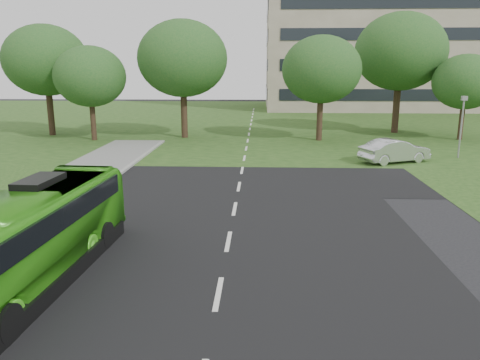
{
  "coord_description": "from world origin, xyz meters",
  "views": [
    {
      "loc": [
        1.13,
        -13.76,
        6.06
      ],
      "look_at": [
        0.29,
        4.86,
        1.6
      ],
      "focal_mm": 35.0,
      "sensor_mm": 36.0,
      "label": 1
    }
  ],
  "objects_px": {
    "tree_park_c": "(322,70)",
    "camera_pole": "(462,118)",
    "tree_park_e": "(466,82)",
    "tree_park_a": "(90,77)",
    "bus": "(27,238)",
    "office_building": "(399,25)",
    "tree_park_d": "(400,52)",
    "sedan": "(395,151)",
    "tree_park_b": "(183,59)",
    "tree_park_f": "(46,60)"
  },
  "relations": [
    {
      "from": "tree_park_a",
      "to": "office_building",
      "type": "bearing_deg",
      "value": 45.7
    },
    {
      "from": "tree_park_c",
      "to": "camera_pole",
      "type": "bearing_deg",
      "value": -42.05
    },
    {
      "from": "sedan",
      "to": "tree_park_f",
      "type": "bearing_deg",
      "value": 42.9
    },
    {
      "from": "sedan",
      "to": "office_building",
      "type": "bearing_deg",
      "value": -39.45
    },
    {
      "from": "tree_park_a",
      "to": "tree_park_b",
      "type": "bearing_deg",
      "value": 14.07
    },
    {
      "from": "tree_park_d",
      "to": "tree_park_e",
      "type": "relative_size",
      "value": 1.54
    },
    {
      "from": "tree_park_b",
      "to": "camera_pole",
      "type": "distance_m",
      "value": 22.77
    },
    {
      "from": "tree_park_e",
      "to": "sedan",
      "type": "xyz_separation_m",
      "value": [
        -8.48,
        -10.46,
        -4.16
      ]
    },
    {
      "from": "bus",
      "to": "tree_park_c",
      "type": "bearing_deg",
      "value": 70.94
    },
    {
      "from": "tree_park_d",
      "to": "tree_park_f",
      "type": "distance_m",
      "value": 32.5
    },
    {
      "from": "bus",
      "to": "sedan",
      "type": "height_order",
      "value": "bus"
    },
    {
      "from": "bus",
      "to": "sedan",
      "type": "bearing_deg",
      "value": 53.63
    },
    {
      "from": "tree_park_c",
      "to": "tree_park_d",
      "type": "xyz_separation_m",
      "value": [
        7.92,
        5.42,
        1.61
      ]
    },
    {
      "from": "tree_park_e",
      "to": "bus",
      "type": "relative_size",
      "value": 0.75
    },
    {
      "from": "tree_park_a",
      "to": "camera_pole",
      "type": "height_order",
      "value": "tree_park_a"
    },
    {
      "from": "tree_park_c",
      "to": "tree_park_f",
      "type": "relative_size",
      "value": 0.88
    },
    {
      "from": "tree_park_e",
      "to": "camera_pole",
      "type": "height_order",
      "value": "tree_park_e"
    },
    {
      "from": "tree_park_d",
      "to": "sedan",
      "type": "distance_m",
      "value": 16.95
    },
    {
      "from": "office_building",
      "to": "camera_pole",
      "type": "xyz_separation_m",
      "value": [
        -7.16,
        -43.21,
        -9.76
      ]
    },
    {
      "from": "tree_park_a",
      "to": "tree_park_d",
      "type": "bearing_deg",
      "value": 12.66
    },
    {
      "from": "tree_park_a",
      "to": "tree_park_e",
      "type": "distance_m",
      "value": 31.76
    },
    {
      "from": "tree_park_e",
      "to": "tree_park_f",
      "type": "relative_size",
      "value": 0.73
    },
    {
      "from": "tree_park_c",
      "to": "tree_park_f",
      "type": "bearing_deg",
      "value": 174.88
    },
    {
      "from": "tree_park_e",
      "to": "camera_pole",
      "type": "xyz_separation_m",
      "value": [
        -3.62,
        -8.72,
        -2.2
      ]
    },
    {
      "from": "office_building",
      "to": "tree_park_f",
      "type": "xyz_separation_m",
      "value": [
        -40.24,
        -33.21,
        -5.75
      ]
    },
    {
      "from": "tree_park_a",
      "to": "sedan",
      "type": "xyz_separation_m",
      "value": [
        23.23,
        -8.84,
        -4.61
      ]
    },
    {
      "from": "tree_park_b",
      "to": "tree_park_f",
      "type": "bearing_deg",
      "value": 175.38
    },
    {
      "from": "office_building",
      "to": "tree_park_d",
      "type": "height_order",
      "value": "office_building"
    },
    {
      "from": "tree_park_c",
      "to": "camera_pole",
      "type": "distance_m",
      "value": 12.1
    },
    {
      "from": "tree_park_f",
      "to": "bus",
      "type": "relative_size",
      "value": 1.02
    },
    {
      "from": "tree_park_a",
      "to": "bus",
      "type": "distance_m",
      "value": 28.74
    },
    {
      "from": "office_building",
      "to": "sedan",
      "type": "xyz_separation_m",
      "value": [
        -12.02,
        -44.96,
        -11.72
      ]
    },
    {
      "from": "tree_park_f",
      "to": "tree_park_a",
      "type": "bearing_deg",
      "value": -30.32
    },
    {
      "from": "tree_park_a",
      "to": "tree_park_d",
      "type": "height_order",
      "value": "tree_park_d"
    },
    {
      "from": "tree_park_c",
      "to": "tree_park_a",
      "type": "bearing_deg",
      "value": -177.86
    },
    {
      "from": "tree_park_a",
      "to": "sedan",
      "type": "distance_m",
      "value": 25.28
    },
    {
      "from": "tree_park_a",
      "to": "bus",
      "type": "height_order",
      "value": "tree_park_a"
    },
    {
      "from": "sedan",
      "to": "tree_park_b",
      "type": "bearing_deg",
      "value": 31.07
    },
    {
      "from": "sedan",
      "to": "camera_pole",
      "type": "distance_m",
      "value": 5.52
    },
    {
      "from": "tree_park_b",
      "to": "camera_pole",
      "type": "bearing_deg",
      "value": -23.66
    },
    {
      "from": "tree_park_b",
      "to": "tree_park_d",
      "type": "xyz_separation_m",
      "value": [
        19.77,
        4.24,
        0.69
      ]
    },
    {
      "from": "tree_park_d",
      "to": "camera_pole",
      "type": "bearing_deg",
      "value": -86.79
    },
    {
      "from": "tree_park_a",
      "to": "tree_park_c",
      "type": "relative_size",
      "value": 0.9
    },
    {
      "from": "tree_park_a",
      "to": "bus",
      "type": "bearing_deg",
      "value": -74.1
    },
    {
      "from": "tree_park_c",
      "to": "sedan",
      "type": "height_order",
      "value": "tree_park_c"
    },
    {
      "from": "bus",
      "to": "tree_park_f",
      "type": "bearing_deg",
      "value": 116.31
    },
    {
      "from": "camera_pole",
      "to": "tree_park_a",
      "type": "bearing_deg",
      "value": 169.93
    },
    {
      "from": "tree_park_b",
      "to": "tree_park_c",
      "type": "relative_size",
      "value": 1.16
    },
    {
      "from": "bus",
      "to": "camera_pole",
      "type": "xyz_separation_m",
      "value": [
        20.3,
        20.28,
        1.39
      ]
    },
    {
      "from": "tree_park_a",
      "to": "tree_park_f",
      "type": "bearing_deg",
      "value": 149.68
    }
  ]
}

